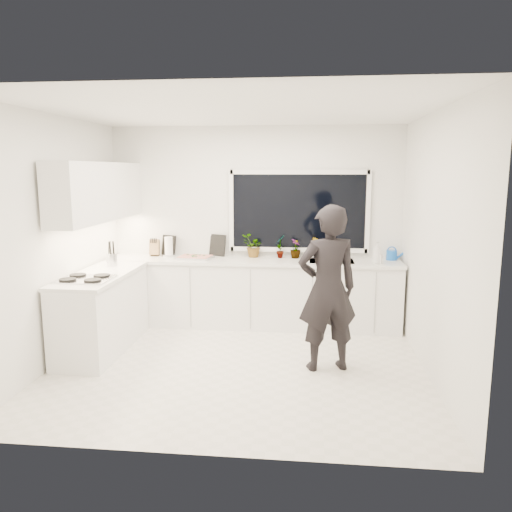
# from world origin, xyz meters

# --- Properties ---
(floor) EXTENTS (4.00, 3.50, 0.02)m
(floor) POSITION_xyz_m (0.00, 0.00, -0.01)
(floor) COLOR beige
(floor) RESTS_ON ground
(wall_back) EXTENTS (4.00, 0.02, 2.70)m
(wall_back) POSITION_xyz_m (0.00, 1.76, 1.35)
(wall_back) COLOR white
(wall_back) RESTS_ON ground
(wall_left) EXTENTS (0.02, 3.50, 2.70)m
(wall_left) POSITION_xyz_m (-2.01, 0.00, 1.35)
(wall_left) COLOR white
(wall_left) RESTS_ON ground
(wall_right) EXTENTS (0.02, 3.50, 2.70)m
(wall_right) POSITION_xyz_m (2.01, 0.00, 1.35)
(wall_right) COLOR white
(wall_right) RESTS_ON ground
(ceiling) EXTENTS (4.00, 3.50, 0.02)m
(ceiling) POSITION_xyz_m (0.00, 0.00, 2.71)
(ceiling) COLOR white
(ceiling) RESTS_ON wall_back
(window) EXTENTS (1.80, 0.02, 1.00)m
(window) POSITION_xyz_m (0.60, 1.73, 1.55)
(window) COLOR black
(window) RESTS_ON wall_back
(base_cabinets_back) EXTENTS (3.92, 0.58, 0.88)m
(base_cabinets_back) POSITION_xyz_m (0.00, 1.45, 0.44)
(base_cabinets_back) COLOR white
(base_cabinets_back) RESTS_ON floor
(base_cabinets_left) EXTENTS (0.58, 1.60, 0.88)m
(base_cabinets_left) POSITION_xyz_m (-1.67, 0.35, 0.44)
(base_cabinets_left) COLOR white
(base_cabinets_left) RESTS_ON floor
(countertop_back) EXTENTS (3.94, 0.62, 0.04)m
(countertop_back) POSITION_xyz_m (0.00, 1.44, 0.90)
(countertop_back) COLOR silver
(countertop_back) RESTS_ON base_cabinets_back
(countertop_left) EXTENTS (0.62, 1.60, 0.04)m
(countertop_left) POSITION_xyz_m (-1.67, 0.35, 0.90)
(countertop_left) COLOR silver
(countertop_left) RESTS_ON base_cabinets_left
(upper_cabinets) EXTENTS (0.34, 2.10, 0.70)m
(upper_cabinets) POSITION_xyz_m (-1.79, 0.70, 1.85)
(upper_cabinets) COLOR white
(upper_cabinets) RESTS_ON wall_left
(sink) EXTENTS (0.58, 0.42, 0.14)m
(sink) POSITION_xyz_m (1.05, 1.45, 0.87)
(sink) COLOR silver
(sink) RESTS_ON countertop_back
(faucet) EXTENTS (0.03, 0.03, 0.22)m
(faucet) POSITION_xyz_m (1.05, 1.65, 1.03)
(faucet) COLOR silver
(faucet) RESTS_ON countertop_back
(stovetop) EXTENTS (0.56, 0.48, 0.03)m
(stovetop) POSITION_xyz_m (-1.69, -0.00, 0.94)
(stovetop) COLOR black
(stovetop) RESTS_ON countertop_left
(person) EXTENTS (0.74, 0.59, 1.76)m
(person) POSITION_xyz_m (0.95, 0.03, 0.88)
(person) COLOR black
(person) RESTS_ON floor
(pizza_tray) EXTENTS (0.50, 0.39, 0.03)m
(pizza_tray) POSITION_xyz_m (-0.79, 1.42, 0.94)
(pizza_tray) COLOR silver
(pizza_tray) RESTS_ON countertop_back
(pizza) EXTENTS (0.45, 0.35, 0.01)m
(pizza) POSITION_xyz_m (-0.79, 1.42, 0.95)
(pizza) COLOR #B41822
(pizza) RESTS_ON pizza_tray
(watering_can) EXTENTS (0.18, 0.18, 0.13)m
(watering_can) POSITION_xyz_m (1.85, 1.61, 0.98)
(watering_can) COLOR blue
(watering_can) RESTS_ON countertop_back
(paper_towel_roll) EXTENTS (0.13, 0.13, 0.26)m
(paper_towel_roll) POSITION_xyz_m (-1.19, 1.55, 1.05)
(paper_towel_roll) COLOR white
(paper_towel_roll) RESTS_ON countertop_back
(knife_block) EXTENTS (0.14, 0.11, 0.22)m
(knife_block) POSITION_xyz_m (-1.40, 1.59, 1.03)
(knife_block) COLOR olive
(knife_block) RESTS_ON countertop_back
(utensil_crock) EXTENTS (0.15, 0.15, 0.16)m
(utensil_crock) POSITION_xyz_m (-1.70, 0.80, 1.00)
(utensil_crock) COLOR #B8B8BD
(utensil_crock) RESTS_ON countertop_left
(picture_frame_large) EXTENTS (0.21, 0.10, 0.28)m
(picture_frame_large) POSITION_xyz_m (-1.22, 1.69, 1.06)
(picture_frame_large) COLOR black
(picture_frame_large) RESTS_ON countertop_back
(picture_frame_small) EXTENTS (0.24, 0.12, 0.30)m
(picture_frame_small) POSITION_xyz_m (-0.52, 1.69, 1.07)
(picture_frame_small) COLOR black
(picture_frame_small) RESTS_ON countertop_back
(herb_plants) EXTENTS (1.14, 0.37, 0.32)m
(herb_plants) POSITION_xyz_m (0.26, 1.61, 1.07)
(herb_plants) COLOR #26662D
(herb_plants) RESTS_ON countertop_back
(soap_bottles) EXTENTS (0.15, 0.15, 0.29)m
(soap_bottles) POSITION_xyz_m (1.62, 1.30, 1.05)
(soap_bottles) COLOR #D8BF66
(soap_bottles) RESTS_ON countertop_back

